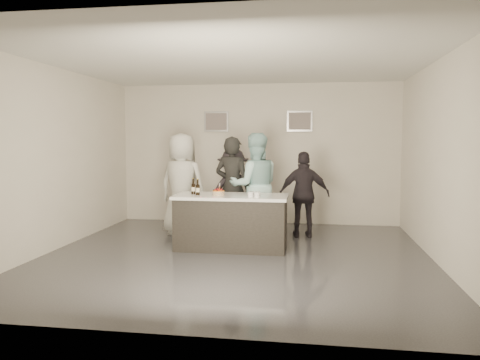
{
  "coord_description": "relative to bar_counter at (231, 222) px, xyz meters",
  "views": [
    {
      "loc": [
        1.16,
        -7.07,
        1.82
      ],
      "look_at": [
        0.0,
        0.5,
        1.15
      ],
      "focal_mm": 35.0,
      "sensor_mm": 36.0,
      "label": 1
    }
  ],
  "objects": [
    {
      "name": "person_main_black",
      "position": [
        -0.15,
        0.97,
        0.48
      ],
      "size": [
        0.77,
        0.6,
        1.87
      ],
      "primitive_type": "imported",
      "rotation": [
        0.0,
        0.0,
        2.89
      ],
      "color": "black",
      "rests_on": "ground"
    },
    {
      "name": "bar_counter",
      "position": [
        0.0,
        0.0,
        0.0
      ],
      "size": [
        1.86,
        0.86,
        0.9
      ],
      "primitive_type": "cube",
      "color": "white",
      "rests_on": "ground"
    },
    {
      "name": "ceiling",
      "position": [
        0.14,
        -0.49,
        2.55
      ],
      "size": [
        6.0,
        6.0,
        0.0
      ],
      "primitive_type": "plane",
      "rotation": [
        3.14,
        0.0,
        0.0
      ],
      "color": "white"
    },
    {
      "name": "person_guest_right",
      "position": [
        1.18,
        1.11,
        0.35
      ],
      "size": [
        0.97,
        0.49,
        1.59
      ],
      "primitive_type": "imported",
      "rotation": [
        0.0,
        0.0,
        3.25
      ],
      "color": "#252026",
      "rests_on": "ground"
    },
    {
      "name": "candles",
      "position": [
        -0.34,
        -0.35,
        0.45
      ],
      "size": [
        0.24,
        0.08,
        0.01
      ],
      "primitive_type": "cube",
      "color": "pink",
      "rests_on": "bar_counter"
    },
    {
      "name": "tumbler_cluster",
      "position": [
        0.4,
        -0.15,
        0.49
      ],
      "size": [
        0.19,
        0.19,
        0.08
      ],
      "primitive_type": "cube",
      "color": "orange",
      "rests_on": "bar_counter"
    },
    {
      "name": "person_main_blue",
      "position": [
        0.28,
        0.93,
        0.52
      ],
      "size": [
        1.1,
        0.95,
        1.93
      ],
      "primitive_type": "imported",
      "rotation": [
        0.0,
        0.0,
        3.41
      ],
      "color": "#B7EDF0",
      "rests_on": "ground"
    },
    {
      "name": "beer_bottle_a",
      "position": [
        -0.65,
        0.02,
        0.58
      ],
      "size": [
        0.07,
        0.07,
        0.26
      ],
      "primitive_type": "cylinder",
      "color": "black",
      "rests_on": "bar_counter"
    },
    {
      "name": "cake",
      "position": [
        -0.21,
        -0.06,
        0.49
      ],
      "size": [
        0.2,
        0.2,
        0.07
      ],
      "primitive_type": "cylinder",
      "color": "orange",
      "rests_on": "bar_counter"
    },
    {
      "name": "wall_right",
      "position": [
        3.14,
        -0.49,
        1.05
      ],
      "size": [
        0.04,
        6.0,
        3.0
      ],
      "primitive_type": "cube",
      "color": "silver",
      "rests_on": "ground"
    },
    {
      "name": "picture_left",
      "position": [
        -0.76,
        2.48,
        1.75
      ],
      "size": [
        0.54,
        0.04,
        0.44
      ],
      "primitive_type": "cube",
      "color": "#B2B2B7",
      "rests_on": "wall_back"
    },
    {
      "name": "person_guest_back",
      "position": [
        -0.19,
        1.3,
        0.36
      ],
      "size": [
        1.19,
        0.9,
        1.63
      ],
      "primitive_type": "imported",
      "rotation": [
        0.0,
        0.0,
        3.46
      ],
      "color": "black",
      "rests_on": "ground"
    },
    {
      "name": "wall_left",
      "position": [
        -2.86,
        -0.49,
        1.05
      ],
      "size": [
        0.04,
        6.0,
        3.0
      ],
      "primitive_type": "cube",
      "color": "silver",
      "rests_on": "ground"
    },
    {
      "name": "wall_back",
      "position": [
        0.14,
        2.51,
        1.05
      ],
      "size": [
        6.0,
        0.04,
        3.0
      ],
      "primitive_type": "cube",
      "color": "silver",
      "rests_on": "ground"
    },
    {
      "name": "picture_right",
      "position": [
        1.04,
        2.48,
        1.75
      ],
      "size": [
        0.54,
        0.04,
        0.44
      ],
      "primitive_type": "cube",
      "color": "#B2B2B7",
      "rests_on": "wall_back"
    },
    {
      "name": "floor",
      "position": [
        0.14,
        -0.49,
        -0.45
      ],
      "size": [
        6.0,
        6.0,
        0.0
      ],
      "primitive_type": "plane",
      "color": "#3D3D42",
      "rests_on": "ground"
    },
    {
      "name": "beer_bottle_b",
      "position": [
        -0.55,
        -0.09,
        0.58
      ],
      "size": [
        0.07,
        0.07,
        0.26
      ],
      "primitive_type": "cylinder",
      "color": "black",
      "rests_on": "bar_counter"
    },
    {
      "name": "wall_front",
      "position": [
        0.14,
        -3.49,
        1.05
      ],
      "size": [
        6.0,
        0.04,
        3.0
      ],
      "primitive_type": "cube",
      "color": "silver",
      "rests_on": "ground"
    },
    {
      "name": "person_guest_left",
      "position": [
        -1.12,
        1.0,
        0.52
      ],
      "size": [
        1.06,
        0.83,
        1.93
      ],
      "primitive_type": "imported",
      "rotation": [
        0.0,
        0.0,
        2.9
      ],
      "color": "silver",
      "rests_on": "ground"
    }
  ]
}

